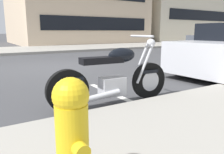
# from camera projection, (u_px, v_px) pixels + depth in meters

# --- Properties ---
(ground_plane) EXTENTS (260.00, 260.00, 0.00)m
(ground_plane) POSITION_uv_depth(u_px,v_px,m) (52.00, 67.00, 7.50)
(ground_plane) COLOR #3D3D3F
(sidewalk_far_curb) EXTENTS (120.00, 5.00, 0.14)m
(sidewalk_far_curb) POSITION_uv_depth(u_px,v_px,m) (162.00, 44.00, 19.65)
(sidewalk_far_curb) COLOR gray
(sidewalk_far_curb) RESTS_ON ground
(parking_stall_stripe) EXTENTS (0.12, 2.20, 0.01)m
(parking_stall_stripe) POSITION_uv_depth(u_px,v_px,m) (119.00, 96.00, 4.11)
(parking_stall_stripe) COLOR silver
(parking_stall_stripe) RESTS_ON ground
(parked_motorcycle) EXTENTS (2.12, 0.62, 1.12)m
(parked_motorcycle) POSITION_uv_depth(u_px,v_px,m) (113.00, 79.00, 3.60)
(parked_motorcycle) COLOR black
(parked_motorcycle) RESTS_ON ground
(car_opposite_curb) EXTENTS (4.29, 2.06, 1.46)m
(car_opposite_curb) POSITION_uv_depth(u_px,v_px,m) (212.00, 38.00, 17.86)
(car_opposite_curb) COLOR #4C515B
(car_opposite_curb) RESTS_ON ground
(fire_hydrant) EXTENTS (0.24, 0.36, 0.75)m
(fire_hydrant) POSITION_uv_depth(u_px,v_px,m) (72.00, 130.00, 1.47)
(fire_hydrant) COLOR gold
(fire_hydrant) RESTS_ON sidewalk_near_curb
(townhouse_far_uphill) EXTENTS (11.56, 11.66, 8.28)m
(townhouse_far_uphill) POSITION_uv_depth(u_px,v_px,m) (72.00, 2.00, 22.98)
(townhouse_far_uphill) COLOR beige
(townhouse_far_uphill) RESTS_ON ground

